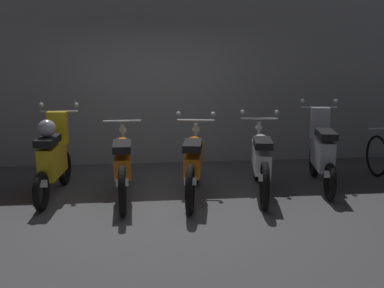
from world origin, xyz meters
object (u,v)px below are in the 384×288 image
object	(u,v)px
motorbike_slot_2	(123,164)
motorbike_slot_3	(194,163)
motorbike_slot_4	(261,160)
motorbike_slot_5	(322,153)
motorbike_slot_1	(53,158)

from	to	relation	value
motorbike_slot_2	motorbike_slot_3	world-z (taller)	motorbike_slot_3
motorbike_slot_2	motorbike_slot_3	bearing A→B (deg)	-2.20
motorbike_slot_3	motorbike_slot_4	size ratio (longest dim) A/B	1.00
motorbike_slot_2	motorbike_slot_5	world-z (taller)	motorbike_slot_5
motorbike_slot_4	motorbike_slot_5	xyz separation A→B (m)	(0.99, 0.21, 0.04)
motorbike_slot_3	motorbike_slot_5	world-z (taller)	motorbike_slot_5
motorbike_slot_5	motorbike_slot_4	bearing A→B (deg)	-168.11
motorbike_slot_1	motorbike_slot_5	distance (m)	3.96
motorbike_slot_3	motorbike_slot_5	size ratio (longest dim) A/B	1.16
motorbike_slot_3	motorbike_slot_5	distance (m)	2.00
motorbike_slot_3	motorbike_slot_4	xyz separation A→B (m)	(0.99, 0.06, 0.00)
motorbike_slot_2	motorbike_slot_4	bearing A→B (deg)	0.69
motorbike_slot_4	motorbike_slot_1	bearing A→B (deg)	177.04
motorbike_slot_2	motorbike_slot_3	distance (m)	1.00
motorbike_slot_2	motorbike_slot_4	world-z (taller)	motorbike_slot_4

